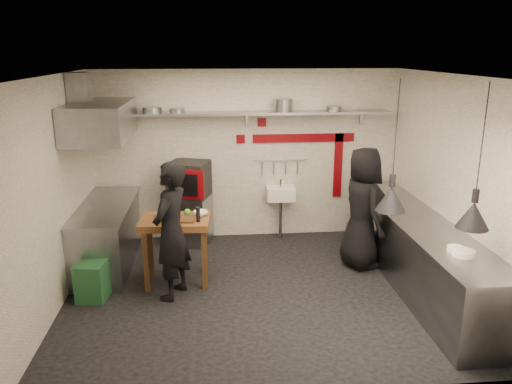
{
  "coord_description": "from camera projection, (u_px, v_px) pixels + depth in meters",
  "views": [
    {
      "loc": [
        -0.6,
        -6.0,
        3.09
      ],
      "look_at": [
        -0.01,
        0.3,
        1.28
      ],
      "focal_mm": 35.0,
      "sensor_mm": 36.0,
      "label": 1
    }
  ],
  "objects": [
    {
      "name": "shelf_bracket_mid",
      "position": [
        247.0,
        118.0,
        8.08
      ],
      "size": [
        0.04,
        0.06,
        0.24
      ],
      "primitive_type": "cube",
      "color": "slate",
      "rests_on": "wall_back"
    },
    {
      "name": "heat_lamp_far",
      "position": [
        480.0,
        158.0,
        5.04
      ],
      "size": [
        0.35,
        0.35,
        1.52
      ],
      "primitive_type": null,
      "rotation": [
        0.0,
        0.0,
        0.03
      ],
      "color": "black",
      "rests_on": "ceiling"
    },
    {
      "name": "counter_left",
      "position": [
        107.0,
        236.0,
        7.34
      ],
      "size": [
        0.7,
        1.9,
        0.9
      ],
      "primitive_type": "cube",
      "color": "slate",
      "rests_on": "floor"
    },
    {
      "name": "small_bowl_right",
      "position": [
        456.0,
        249.0,
        5.55
      ],
      "size": [
        0.25,
        0.25,
        0.05
      ],
      "primitive_type": "cylinder",
      "rotation": [
        0.0,
        0.0,
        0.42
      ],
      "color": "white",
      "rests_on": "counter_right_top"
    },
    {
      "name": "oven_stand",
      "position": [
        191.0,
        220.0,
        8.18
      ],
      "size": [
        0.74,
        0.71,
        0.8
      ],
      "primitive_type": "cube",
      "rotation": [
        0.0,
        0.0,
        -0.31
      ],
      "color": "slate",
      "rests_on": "floor"
    },
    {
      "name": "red_tile_b",
      "position": [
        241.0,
        139.0,
        8.17
      ],
      "size": [
        0.14,
        0.02,
        0.14
      ],
      "primitive_type": "cube",
      "color": "maroon",
      "rests_on": "wall_back"
    },
    {
      "name": "counter_right",
      "position": [
        418.0,
        253.0,
        6.72
      ],
      "size": [
        0.7,
        3.8,
        0.9
      ],
      "primitive_type": "cube",
      "color": "slate",
      "rests_on": "floor"
    },
    {
      "name": "oven_door",
      "position": [
        189.0,
        185.0,
        7.68
      ],
      "size": [
        0.47,
        0.18,
        0.46
      ],
      "primitive_type": "cube",
      "rotation": [
        0.0,
        0.0,
        -0.31
      ],
      "color": "maroon",
      "rests_on": "combi_oven"
    },
    {
      "name": "sink_tap",
      "position": [
        281.0,
        183.0,
        8.27
      ],
      "size": [
        0.03,
        0.03,
        0.14
      ],
      "primitive_type": "cylinder",
      "color": "slate",
      "rests_on": "hand_sink"
    },
    {
      "name": "pepper_mill",
      "position": [
        198.0,
        215.0,
        6.51
      ],
      "size": [
        0.06,
        0.06,
        0.2
      ],
      "primitive_type": "cylinder",
      "rotation": [
        0.0,
        0.0,
        -0.22
      ],
      "color": "black",
      "rests_on": "prep_table"
    },
    {
      "name": "oven_glass",
      "position": [
        187.0,
        185.0,
        7.65
      ],
      "size": [
        0.31,
        0.11,
        0.34
      ],
      "primitive_type": "cube",
      "rotation": [
        0.0,
        0.0,
        -0.31
      ],
      "color": "black",
      "rests_on": "oven_door"
    },
    {
      "name": "red_band_vert",
      "position": [
        338.0,
        165.0,
        8.45
      ],
      "size": [
        0.14,
        0.02,
        1.1
      ],
      "primitive_type": "cube",
      "color": "maroon",
      "rests_on": "wall_back"
    },
    {
      "name": "stock_pot",
      "position": [
        283.0,
        105.0,
        7.92
      ],
      "size": [
        0.35,
        0.35,
        0.2
      ],
      "primitive_type": "cylinder",
      "rotation": [
        0.0,
        0.0,
        -0.18
      ],
      "color": "slate",
      "rests_on": "back_shelf"
    },
    {
      "name": "pan_mid_left",
      "position": [
        177.0,
        110.0,
        7.79
      ],
      "size": [
        0.27,
        0.27,
        0.07
      ],
      "primitive_type": "cylinder",
      "rotation": [
        0.0,
        0.0,
        -0.21
      ],
      "color": "slate",
      "rests_on": "back_shelf"
    },
    {
      "name": "veg_ball",
      "position": [
        187.0,
        212.0,
        6.75
      ],
      "size": [
        0.13,
        0.13,
        0.1
      ],
      "primitive_type": "sphere",
      "rotation": [
        0.0,
        0.0,
        0.43
      ],
      "color": "#4C8B2E",
      "rests_on": "prep_table"
    },
    {
      "name": "cutting_board",
      "position": [
        181.0,
        219.0,
        6.59
      ],
      "size": [
        0.39,
        0.3,
        0.02
      ],
      "primitive_type": "cube",
      "rotation": [
        0.0,
        0.0,
        -0.1
      ],
      "color": "#51331B",
      "rests_on": "prep_table"
    },
    {
      "name": "heat_lamp_near",
      "position": [
        395.0,
        147.0,
        5.44
      ],
      "size": [
        0.4,
        0.4,
        1.46
      ],
      "primitive_type": null,
      "rotation": [
        0.0,
        0.0,
        -0.2
      ],
      "color": "black",
      "rests_on": "ceiling"
    },
    {
      "name": "red_tile_a",
      "position": [
        262.0,
        122.0,
        8.13
      ],
      "size": [
        0.14,
        0.02,
        0.14
      ],
      "primitive_type": "cube",
      "color": "maroon",
      "rests_on": "wall_back"
    },
    {
      "name": "floor",
      "position": [
        259.0,
        290.0,
        6.65
      ],
      "size": [
        5.0,
        5.0,
        0.0
      ],
      "primitive_type": "plane",
      "color": "black",
      "rests_on": "ground"
    },
    {
      "name": "counter_left_top",
      "position": [
        104.0,
        206.0,
        7.21
      ],
      "size": [
        0.76,
        2.0,
        0.03
      ],
      "primitive_type": "cube",
      "color": "slate",
      "rests_on": "counter_left"
    },
    {
      "name": "shelf_bracket_left",
      "position": [
        127.0,
        120.0,
        7.91
      ],
      "size": [
        0.04,
        0.06,
        0.24
      ],
      "primitive_type": "cube",
      "color": "slate",
      "rests_on": "wall_back"
    },
    {
      "name": "lemon_b",
      "position": [
        165.0,
        221.0,
        6.45
      ],
      "size": [
        0.09,
        0.09,
        0.08
      ],
      "primitive_type": "sphere",
      "rotation": [
        0.0,
        0.0,
        0.12
      ],
      "color": "#ECF82C",
      "rests_on": "prep_table"
    },
    {
      "name": "lemon_a",
      "position": [
        159.0,
        220.0,
        6.48
      ],
      "size": [
        0.11,
        0.11,
        0.09
      ],
      "primitive_type": "sphere",
      "rotation": [
        0.0,
        0.0,
        0.32
      ],
      "color": "#ECF82C",
      "rests_on": "prep_table"
    },
    {
      "name": "prep_table",
      "position": [
        176.0,
        250.0,
        6.78
      ],
      "size": [
        0.96,
        0.7,
        0.92
      ],
      "primitive_type": null,
      "rotation": [
        0.0,
        0.0,
        -0.06
      ],
      "color": "brown",
      "rests_on": "floor"
    },
    {
      "name": "extractor_hood",
      "position": [
        101.0,
        120.0,
        6.88
      ],
      "size": [
        0.78,
        1.6,
        0.5
      ],
      "primitive_type": "cube",
      "color": "slate",
      "rests_on": "ceiling"
    },
    {
      "name": "shelf_bracket_right",
      "position": [
        361.0,
        117.0,
        8.25
      ],
      "size": [
        0.04,
        0.06,
        0.24
      ],
      "primitive_type": "cube",
      "color": "slate",
      "rests_on": "wall_back"
    },
    {
      "name": "hand_sink",
      "position": [
        281.0,
        193.0,
        8.32
      ],
      "size": [
        0.46,
        0.34,
        0.22
      ],
      "primitive_type": "cube",
      "color": "white",
      "rests_on": "wall_back"
    },
    {
      "name": "chef_left",
      "position": [
        171.0,
        231.0,
        6.27
      ],
      "size": [
        0.65,
        0.77,
        1.79
      ],
      "primitive_type": "imported",
      "rotation": [
        0.0,
        0.0,
        -1.97
      ],
      "color": "black",
      "rests_on": "floor"
    },
    {
      "name": "wall_front",
      "position": [
        283.0,
        255.0,
        4.26
      ],
      "size": [
        5.0,
        0.04,
        2.8
      ],
      "primitive_type": "cube",
      "color": "white",
      "rests_on": "floor"
    },
    {
      "name": "back_shelf",
      "position": [
        247.0,
        113.0,
        7.91
      ],
      "size": [
        4.6,
        0.34,
        0.04
      ],
      "primitive_type": "cube",
      "color": "slate",
      "rests_on": "wall_back"
    },
    {
      "name": "ceiling",
      "position": [
        259.0,
        75.0,
        5.88
      ],
      "size": [
        5.0,
        5.0,
        0.0
      ],
      "primitive_type": "plane",
      "color": "beige",
      "rests_on": "floor"
    },
    {
      "name": "wall_left",
      "position": [
        54.0,
        195.0,
        6.05
      ],
      "size": [
        0.04,
        4.2,
        2.8
      ],
      "primitive_type": "cube",
      "color": "white",
      "rests_on": "floor"
    },
    {
      "name": "steel_tray",
      "position": [
        160.0,
        215.0,
        6.76
      ],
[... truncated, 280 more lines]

